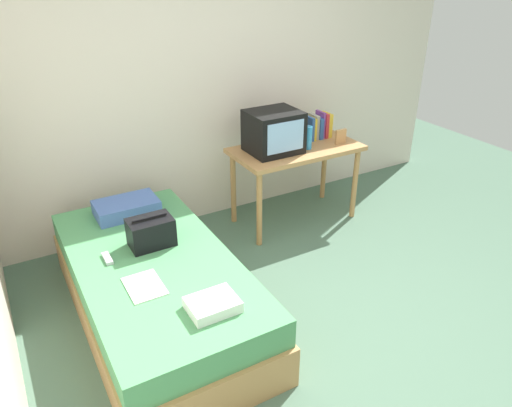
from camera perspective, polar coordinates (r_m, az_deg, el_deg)
The scene contains 14 objects.
ground_plane at distance 3.46m, azimuth 10.18°, elevation -14.25°, with size 8.00×8.00×0.00m, color #4C6B56.
wall_back at distance 4.41m, azimuth -5.36°, elevation 14.44°, with size 5.20×0.10×2.60m, color beige.
bed at distance 3.43m, azimuth -11.58°, elevation -9.81°, with size 1.00×2.00×0.48m.
desk at distance 4.42m, azimuth 4.71°, elevation 5.50°, with size 1.16×0.60×0.73m.
tv at distance 4.22m, azimuth 2.09°, elevation 8.44°, with size 0.44×0.39×0.36m.
water_bottle at distance 4.33m, azimuth 6.15°, elevation 7.72°, with size 0.07×0.07×0.21m, color #3399DB.
book_row at distance 4.62m, azimuth 7.23°, elevation 9.02°, with size 0.24×0.17×0.25m.
picture_frame at distance 4.51m, azimuth 9.91°, elevation 7.76°, with size 0.11×0.02×0.13m, color #B27F4C.
pillow at distance 3.86m, azimuth -14.97°, elevation -0.45°, with size 0.47×0.29×0.11m, color #4766AD.
handbag at distance 3.40m, azimuth -12.24°, elevation -3.30°, with size 0.30×0.20×0.23m.
magazine at distance 3.05m, azimuth -12.98°, elevation -9.45°, with size 0.21×0.29×0.01m, color white.
remote_dark at distance 2.90m, azimuth -3.62°, elevation -10.72°, with size 0.04×0.16×0.02m, color black.
remote_silver at distance 3.35m, azimuth -17.07°, elevation -6.18°, with size 0.04×0.14×0.02m, color #B7B7BC.
folded_towel at distance 2.80m, azimuth -5.12°, elevation -11.77°, with size 0.28×0.22×0.07m, color white.
Camera 1 is at (-1.78, -1.92, 2.27)m, focal length 34.02 mm.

